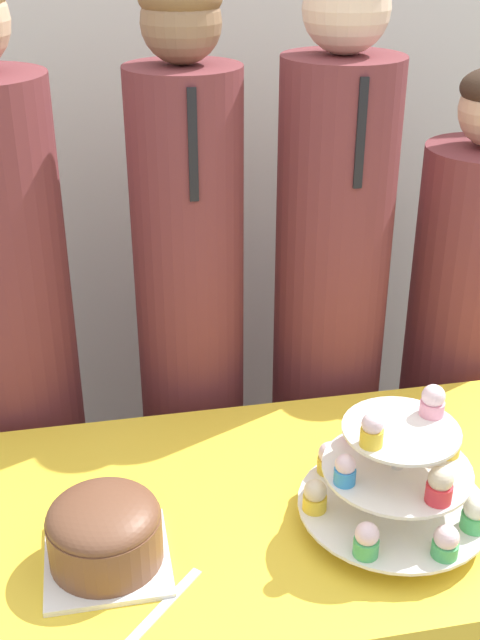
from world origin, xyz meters
name	(u,v)px	position (x,y,z in m)	size (l,w,h in m)	color
wall_back	(213,60)	(0.00, 1.45, 1.35)	(9.00, 0.06, 2.70)	silver
round_cake	(105,531)	(-0.39, 0.24, 0.82)	(0.20, 0.20, 0.13)	white
cupcake_stand	(398,474)	(0.11, 0.24, 0.86)	(0.33, 0.33, 0.26)	silver
student_0	(11,372)	(-0.57, 0.84, 0.78)	(0.30, 0.31, 1.63)	brown
student_1	(192,356)	(-0.16, 0.84, 0.78)	(0.24, 0.25, 1.61)	brown
student_2	(328,337)	(0.17, 0.84, 0.79)	(0.26, 0.27, 1.64)	brown
student_3	(459,368)	(0.53, 0.84, 0.67)	(0.29, 0.30, 1.41)	brown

